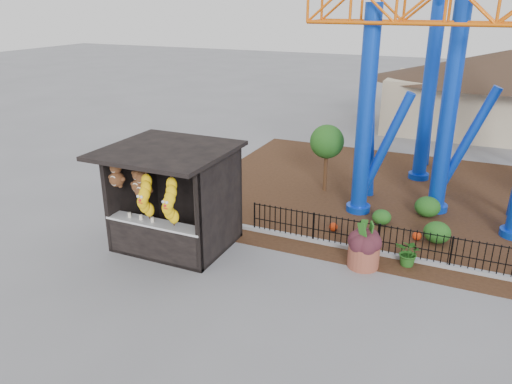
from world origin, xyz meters
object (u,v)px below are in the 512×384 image
at_px(prize_booth, 169,201).
at_px(terracotta_planter, 363,256).
at_px(potted_plant, 409,253).
at_px(roller_coaster, 500,20).

relative_size(prize_booth, terracotta_planter, 3.96).
relative_size(terracotta_planter, potted_plant, 1.08).
distance_m(roller_coaster, terracotta_planter, 9.00).
bearing_deg(roller_coaster, terracotta_planter, -112.76).
bearing_deg(prize_booth, terracotta_planter, 12.44).
bearing_deg(roller_coaster, potted_plant, -104.11).
bearing_deg(prize_booth, roller_coaster, 42.04).
bearing_deg(terracotta_planter, potted_plant, 25.92).
distance_m(prize_booth, terracotta_planter, 5.82).
bearing_deg(terracotta_planter, prize_booth, -167.56).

